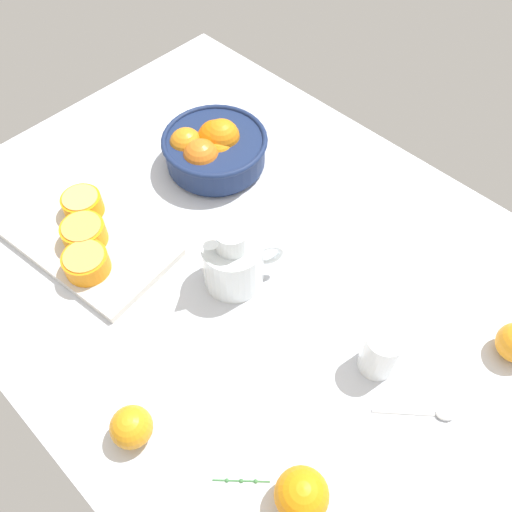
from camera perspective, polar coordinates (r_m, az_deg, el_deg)
name	(u,v)px	position (r cm, az deg, el deg)	size (l,w,h in cm)	color
ground_plane	(251,268)	(107.42, -0.51, -1.34)	(133.92, 96.92, 3.00)	silver
fruit_bowl	(213,148)	(121.16, -4.61, 11.36)	(23.44, 23.44, 11.25)	navy
juice_pitcher	(235,264)	(99.75, -2.25, -0.85)	(11.54, 14.18, 15.86)	white
juice_glass	(379,355)	(93.83, 12.94, -10.25)	(6.60, 6.60, 9.70)	white
cutting_board	(88,241)	(113.89, -17.52, 1.59)	(35.36, 20.15, 1.74)	beige
orange_half_0	(83,204)	(116.33, -18.01, 5.26)	(8.16, 8.16, 4.54)	orange
orange_half_1	(86,262)	(106.69, -17.66, -0.66)	(8.71, 8.71, 4.36)	orange
orange_half_2	(84,233)	(111.16, -17.87, 2.34)	(8.74, 8.74, 4.57)	orange
loose_orange_1	(302,495)	(84.89, 4.89, -24.05)	(8.11, 8.11, 8.11)	orange
loose_orange_3	(131,427)	(90.01, -13.14, -17.34)	(6.82, 6.82, 6.82)	orange
spoon	(428,413)	(96.02, 17.89, -15.68)	(11.22, 9.98, 1.00)	silver
herb_sprig_0	(241,481)	(89.01, -1.57, -22.83)	(6.74, 6.24, 0.72)	#3A743F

